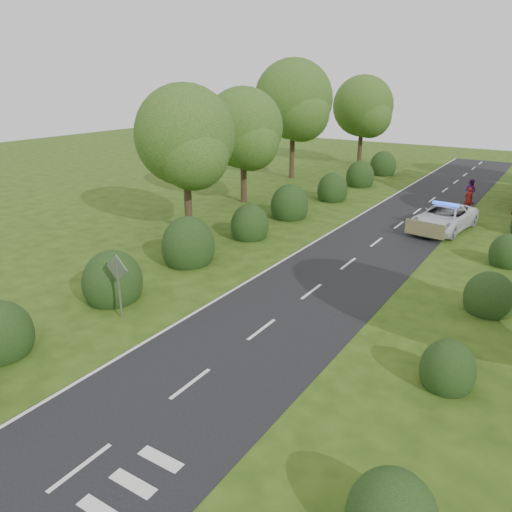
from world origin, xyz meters
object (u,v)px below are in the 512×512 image
Objects in this scene: road_sign at (118,277)px; police_van at (444,218)px; pedestrian_purple at (470,191)px; pedestrian_red at (468,199)px.

police_van is (7.50, 18.37, -0.89)m from road_sign.
police_van is at bearing 67.79° from road_sign.
road_sign is 19.86m from police_van.
pedestrian_purple is (7.46, 26.43, -0.78)m from road_sign.
road_sign is at bearing 91.36° from pedestrian_purple.
police_van is 5.67m from pedestrian_red.
pedestrian_purple reaches higher than pedestrian_red.
pedestrian_purple is at bearing 98.41° from police_van.
pedestrian_red is 0.92× the size of pedestrian_purple.
road_sign is 1.44× the size of pedestrian_purple.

